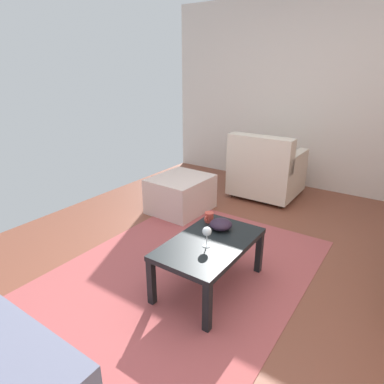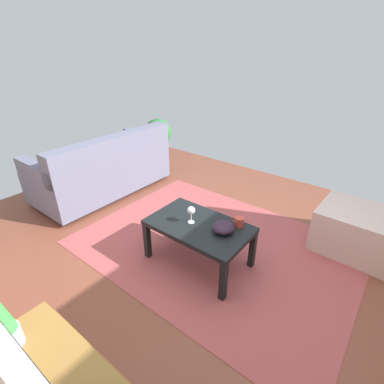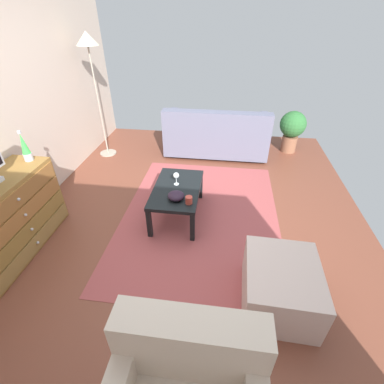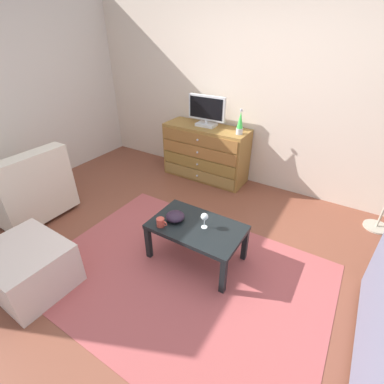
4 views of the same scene
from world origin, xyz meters
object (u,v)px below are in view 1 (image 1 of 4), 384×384
Objects in this scene: wine_glass at (207,232)px; armchair at (266,171)px; mug at (209,217)px; ottoman at (181,194)px; bowl_decorative at (221,224)px; coffee_table at (210,247)px.

wine_glass is 2.23m from armchair.
armchair is (-1.82, -0.24, -0.10)m from mug.
bowl_decorative is at bearing 50.55° from ottoman.
coffee_table is 2.15m from armchair.
armchair reaches higher than ottoman.
coffee_table is at bearing 32.99° from mug.
armchair reaches higher than bowl_decorative.
wine_glass is 1.38× the size of mug.
ottoman is (-0.80, -0.89, -0.24)m from mug.
wine_glass is 0.22× the size of ottoman.
mug is 0.16× the size of ottoman.
coffee_table is at bearing -166.56° from wine_glass.
wine_glass is at bearing 13.44° from coffee_table.
bowl_decorative is at bearing 68.56° from mug.
mug reaches higher than coffee_table.
wine_glass is 0.42m from mug.
ottoman is (-1.08, -1.07, -0.14)m from coffee_table.
ottoman is at bearing -32.48° from armchair.
mug is at bearing -150.52° from wine_glass.
coffee_table is 0.25m from bowl_decorative.
armchair reaches higher than mug.
wine_glass is 0.31m from bowl_decorative.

